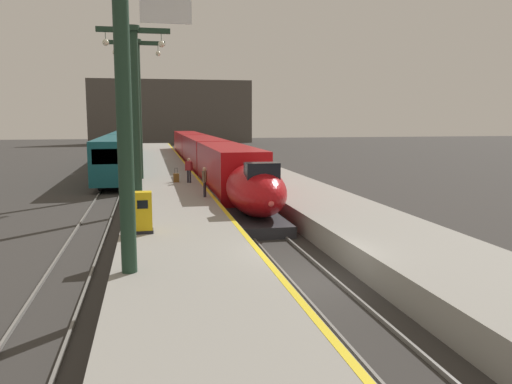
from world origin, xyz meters
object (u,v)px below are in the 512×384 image
highspeed_train_main (205,155)px  passenger_near_edge (189,168)px  station_column_mid (135,95)px  passenger_mid_platform (205,179)px  regional_train_adjacent (121,150)px  ticket_machine_yellow (143,214)px  station_column_far (138,97)px  rolling_suitcase (176,178)px  station_column_near (125,76)px

highspeed_train_main → passenger_near_edge: highspeed_train_main is taller
highspeed_train_main → station_column_mid: station_column_mid is taller
station_column_mid → passenger_mid_platform: 6.08m
passenger_near_edge → passenger_mid_platform: size_ratio=1.00×
passenger_near_edge → passenger_mid_platform: (0.35, -6.88, 0.00)m
regional_train_adjacent → ticket_machine_yellow: size_ratio=22.87×
station_column_far → ticket_machine_yellow: size_ratio=6.23×
rolling_suitcase → ticket_machine_yellow: ticket_machine_yellow is taller
station_column_mid → ticket_machine_yellow: 11.25m
station_column_mid → ticket_machine_yellow: (0.35, -10.11, -4.92)m
passenger_near_edge → rolling_suitcase: bearing=152.2°
station_column_far → passenger_mid_platform: size_ratio=5.90×
station_column_mid → ticket_machine_yellow: size_ratio=5.90×
ticket_machine_yellow → passenger_near_edge: bearing=79.3°
station_column_mid → passenger_mid_platform: bearing=-19.8°
station_column_mid → rolling_suitcase: station_column_mid is taller
station_column_near → station_column_mid: bearing=90.2°
highspeed_train_main → station_column_near: (-5.84, -35.04, 4.62)m
station_column_near → ticket_machine_yellow: size_ratio=5.63×
passenger_near_edge → rolling_suitcase: (-0.86, 0.45, -0.69)m
highspeed_train_main → station_column_mid: 21.09m
passenger_mid_platform → ticket_machine_yellow: passenger_mid_platform is taller
station_column_near → passenger_mid_platform: bearing=75.6°
highspeed_train_main → passenger_near_edge: 14.36m
highspeed_train_main → station_column_far: 13.43m
regional_train_adjacent → passenger_mid_platform: regional_train_adjacent is taller
passenger_near_edge → rolling_suitcase: size_ratio=1.72×
highspeed_train_main → station_column_far: bearing=-118.3°
regional_train_adjacent → ticket_machine_yellow: regional_train_adjacent is taller
station_column_far → station_column_near: bearing=-89.9°
station_column_far → passenger_mid_platform: bearing=-69.9°
highspeed_train_main → passenger_mid_platform: size_ratio=33.76×
station_column_far → passenger_near_edge: size_ratio=5.90×
passenger_mid_platform → passenger_near_edge: bearing=92.9°
highspeed_train_main → ticket_machine_yellow: (-5.55, -29.80, -0.16)m
passenger_mid_platform → station_column_mid: bearing=160.2°
passenger_mid_platform → rolling_suitcase: bearing=99.4°
ticket_machine_yellow → station_column_far: bearing=91.1°
station_column_near → passenger_near_edge: bearing=81.1°
regional_train_adjacent → station_column_near: station_column_near is taller
station_column_mid → passenger_near_edge: 7.99m
regional_train_adjacent → station_column_far: size_ratio=3.67×
regional_train_adjacent → station_column_far: bearing=-82.8°
station_column_far → highspeed_train_main: bearing=61.7°
regional_train_adjacent → station_column_mid: (2.20, -26.19, 4.58)m
highspeed_train_main → regional_train_adjacent: bearing=141.2°
regional_train_adjacent → passenger_near_edge: bearing=-75.0°
station_column_far → passenger_near_edge: bearing=-43.6°
station_column_near → passenger_mid_platform: station_column_near is taller
station_column_near → passenger_near_edge: (3.26, 20.91, -4.54)m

